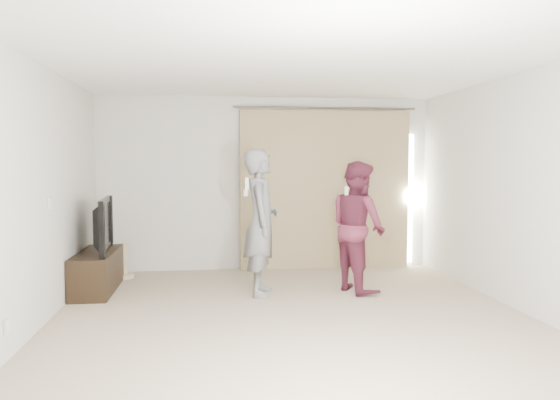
% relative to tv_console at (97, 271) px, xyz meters
% --- Properties ---
extents(floor, '(5.50, 5.50, 0.00)m').
position_rel_tv_console_xyz_m(floor, '(2.27, -1.56, -0.25)').
color(floor, tan).
rests_on(floor, ground).
extents(wall_back, '(5.00, 0.04, 2.60)m').
position_rel_tv_console_xyz_m(wall_back, '(2.27, 1.19, 1.05)').
color(wall_back, beige).
rests_on(wall_back, ground).
extents(wall_left, '(0.04, 5.50, 2.60)m').
position_rel_tv_console_xyz_m(wall_left, '(-0.23, -1.56, 1.05)').
color(wall_left, beige).
rests_on(wall_left, ground).
extents(ceiling, '(5.00, 5.50, 0.01)m').
position_rel_tv_console_xyz_m(ceiling, '(2.27, -1.56, 2.35)').
color(ceiling, white).
rests_on(ceiling, wall_back).
extents(curtain, '(2.80, 0.11, 2.46)m').
position_rel_tv_console_xyz_m(curtain, '(3.18, 1.12, 0.95)').
color(curtain, tan).
rests_on(curtain, ground).
extents(tv_console, '(0.45, 1.29, 0.50)m').
position_rel_tv_console_xyz_m(tv_console, '(0.00, 0.00, 0.00)').
color(tv_console, black).
rests_on(tv_console, ground).
extents(tv, '(0.25, 1.18, 0.68)m').
position_rel_tv_console_xyz_m(tv, '(0.00, 0.00, 0.59)').
color(tv, black).
rests_on(tv, tv_console).
extents(scratching_post, '(0.36, 0.36, 0.48)m').
position_rel_tv_console_xyz_m(scratching_post, '(0.16, 0.75, -0.06)').
color(scratching_post, tan).
rests_on(scratching_post, ground).
extents(person_man, '(0.51, 0.70, 1.78)m').
position_rel_tv_console_xyz_m(person_man, '(2.04, -0.43, 0.64)').
color(person_man, slate).
rests_on(person_man, ground).
extents(person_woman, '(0.84, 0.95, 1.64)m').
position_rel_tv_console_xyz_m(person_woman, '(3.26, -0.40, 0.57)').
color(person_woman, '#5B2032').
rests_on(person_woman, ground).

